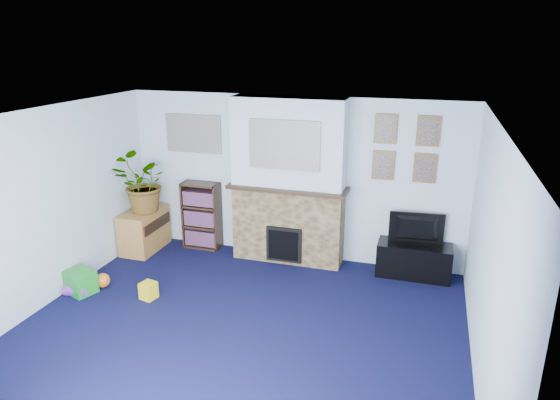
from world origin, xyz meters
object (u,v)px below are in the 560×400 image
(tv_stand, at_px, (414,261))
(television, at_px, (417,229))
(bookshelf, at_px, (202,217))
(sideboard, at_px, (144,228))

(tv_stand, distance_m, television, 0.46)
(bookshelf, distance_m, sideboard, 0.91)
(bookshelf, bearing_deg, sideboard, -156.58)
(tv_stand, height_order, sideboard, sideboard)
(bookshelf, xyz_separation_m, sideboard, (-0.82, -0.36, -0.15))
(tv_stand, xyz_separation_m, bookshelf, (-3.23, 0.08, 0.28))
(tv_stand, height_order, television, television)
(sideboard, bearing_deg, television, 4.23)
(television, bearing_deg, bookshelf, -6.48)
(television, bearing_deg, sideboard, -1.25)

